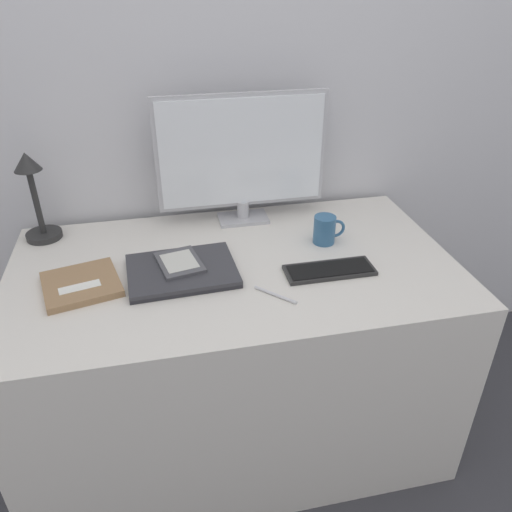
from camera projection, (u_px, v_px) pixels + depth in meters
name	position (u px, v px, depth m)	size (l,w,h in m)	color
ground_plane	(245.00, 453.00, 1.81)	(10.00, 10.00, 0.00)	#38383D
wall_back	(208.00, 78.00, 1.68)	(3.60, 0.05, 2.40)	silver
desk	(236.00, 353.00, 1.74)	(1.38, 0.78, 0.73)	silver
monitor	(242.00, 156.00, 1.70)	(0.59, 0.11, 0.45)	#B7B7BC
keyboard	(329.00, 270.00, 1.51)	(0.27, 0.10, 0.01)	#282828
laptop	(182.00, 271.00, 1.50)	(0.33, 0.26, 0.02)	#232328
ereader	(179.00, 262.00, 1.51)	(0.15, 0.18, 0.01)	#4C4C51
desk_lamp	(34.00, 193.00, 1.62)	(0.12, 0.12, 0.30)	#282828
notebook	(81.00, 284.00, 1.44)	(0.25, 0.25, 0.02)	#93704C
coffee_mug	(325.00, 230.00, 1.65)	(0.11, 0.07, 0.09)	#336089
pen	(275.00, 295.00, 1.40)	(0.10, 0.11, 0.01)	silver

